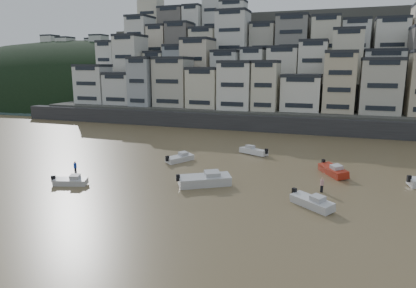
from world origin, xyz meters
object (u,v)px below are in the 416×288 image
at_px(boat_h, 254,150).
at_px(boat_c, 205,178).
at_px(boat_f, 180,157).
at_px(boat_e, 333,169).
at_px(boat_j, 70,180).
at_px(person_pink, 322,185).
at_px(boat_b, 312,201).
at_px(person_blue, 75,168).

bearing_deg(boat_h, boat_c, 107.35).
bearing_deg(boat_f, boat_e, -61.47).
distance_m(boat_c, boat_j, 16.47).
bearing_deg(person_pink, boat_h, 126.04).
bearing_deg(boat_e, person_pink, -37.70).
xyz_separation_m(boat_b, person_blue, (-31.10, 1.94, 0.15)).
bearing_deg(boat_f, boat_c, -114.71).
height_order(boat_b, person_blue, person_blue).
relative_size(boat_j, person_pink, 2.55).
bearing_deg(person_blue, boat_c, 2.93).
bearing_deg(person_blue, boat_j, -58.08).
height_order(boat_b, boat_c, boat_c).
relative_size(boat_c, person_pink, 3.99).
bearing_deg(boat_j, person_blue, 104.94).
bearing_deg(boat_h, boat_b, 140.86).
height_order(boat_c, boat_f, boat_c).
height_order(person_blue, person_pink, same).
bearing_deg(boat_f, person_pink, -81.68).
distance_m(boat_c, boat_e, 17.81).
bearing_deg(person_pink, boat_e, 81.88).
distance_m(boat_e, person_blue, 34.75).
xyz_separation_m(boat_h, boat_f, (-9.58, -8.47, -0.04)).
height_order(boat_e, person_pink, person_pink).
height_order(boat_h, boat_f, boat_h).
bearing_deg(boat_h, boat_j, 76.67).
xyz_separation_m(person_blue, person_pink, (31.85, 3.30, 0.00)).
height_order(boat_j, person_pink, person_pink).
relative_size(person_blue, person_pink, 1.00).
xyz_separation_m(boat_j, person_pink, (29.20, 7.55, 0.27)).
bearing_deg(boat_c, boat_f, 95.34).
xyz_separation_m(boat_b, boat_j, (-28.46, -2.31, -0.12)).
height_order(boat_c, boat_h, boat_c).
bearing_deg(boat_c, boat_h, 51.16).
xyz_separation_m(boat_e, person_pink, (-1.10, -7.74, 0.07)).
distance_m(boat_h, boat_f, 12.78).
bearing_deg(person_blue, person_pink, 5.91).
relative_size(boat_c, boat_f, 1.38).
height_order(boat_e, boat_f, boat_e).
relative_size(boat_b, person_pink, 3.04).
relative_size(boat_b, person_blue, 3.04).
bearing_deg(boat_h, boat_f, 65.27).
relative_size(boat_f, person_blue, 2.89).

